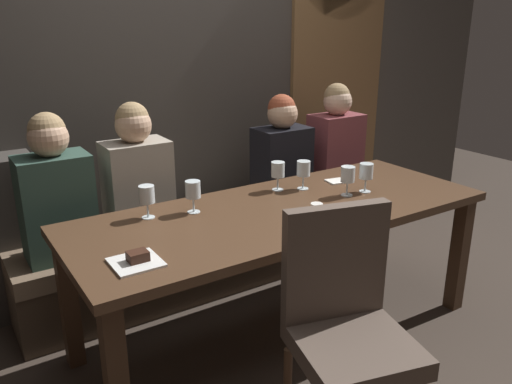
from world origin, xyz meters
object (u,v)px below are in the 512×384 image
(diner_far_end, at_px, (282,154))
(wine_glass_near_left, at_px, (278,171))
(diner_near_end, at_px, (336,142))
(wine_glass_far_right, at_px, (303,169))
(wine_glass_far_left, at_px, (147,195))
(wine_glass_center_front, at_px, (348,175))
(dining_table, at_px, (283,224))
(wine_glass_near_right, at_px, (366,172))
(banquette_bench, at_px, (219,250))
(dessert_plate, at_px, (137,260))
(wine_glass_end_right, at_px, (193,190))
(diner_redhead, at_px, (55,191))
(chair_near_side, at_px, (346,316))
(diner_bearded, at_px, (137,175))
(espresso_cup, at_px, (317,211))

(diner_far_end, relative_size, wine_glass_near_left, 4.56)
(diner_near_end, distance_m, wine_glass_far_right, 0.89)
(diner_far_end, relative_size, wine_glass_far_left, 4.56)
(diner_far_end, distance_m, wine_glass_center_front, 0.75)
(dining_table, height_order, wine_glass_near_right, wine_glass_near_right)
(wine_glass_far_left, bearing_deg, wine_glass_center_front, -14.97)
(banquette_bench, relative_size, dessert_plate, 13.16)
(wine_glass_near_left, bearing_deg, wine_glass_end_right, -173.94)
(dining_table, xyz_separation_m, diner_far_end, (0.50, 0.71, 0.15))
(diner_redhead, distance_m, diner_near_end, 1.95)
(chair_near_side, relative_size, wine_glass_far_left, 5.98)
(dining_table, relative_size, diner_redhead, 2.84)
(wine_glass_center_front, distance_m, dessert_plate, 1.28)
(dining_table, xyz_separation_m, wine_glass_far_left, (-0.63, 0.25, 0.20))
(chair_near_side, xyz_separation_m, wine_glass_near_right, (0.75, 0.68, 0.29))
(wine_glass_end_right, bearing_deg, wine_glass_near_left, 6.06)
(diner_bearded, relative_size, wine_glass_far_left, 4.78)
(chair_near_side, relative_size, wine_glass_far_right, 5.98)
(wine_glass_far_left, bearing_deg, dessert_plate, -117.15)
(banquette_bench, relative_size, espresso_cup, 20.83)
(banquette_bench, relative_size, wine_glass_near_right, 15.24)
(chair_near_side, height_order, dessert_plate, chair_near_side)
(dining_table, bearing_deg, wine_glass_near_left, 60.19)
(banquette_bench, height_order, diner_near_end, diner_near_end)
(chair_near_side, bearing_deg, banquette_bench, 81.30)
(chair_near_side, relative_size, diner_far_end, 1.31)
(wine_glass_end_right, distance_m, wine_glass_center_front, 0.85)
(diner_near_end, bearing_deg, wine_glass_near_right, -120.62)
(diner_bearded, relative_size, diner_far_end, 1.05)
(dining_table, xyz_separation_m, wine_glass_near_left, (0.14, 0.25, 0.20))
(wine_glass_center_front, bearing_deg, banquette_bench, 119.25)
(chair_near_side, distance_m, wine_glass_far_right, 1.08)
(diner_far_end, distance_m, wine_glass_near_right, 0.75)
(wine_glass_far_left, height_order, wine_glass_center_front, same)
(banquette_bench, distance_m, espresso_cup, 1.03)
(chair_near_side, bearing_deg, wine_glass_far_left, 113.15)
(diner_redhead, xyz_separation_m, wine_glass_center_front, (1.37, -0.71, 0.04))
(wine_glass_end_right, height_order, wine_glass_near_right, same)
(dining_table, relative_size, diner_far_end, 2.94)
(dining_table, bearing_deg, wine_glass_far_left, 158.60)
(banquette_bench, distance_m, wine_glass_far_right, 0.85)
(banquette_bench, distance_m, dessert_plate, 1.35)
(chair_near_side, distance_m, wine_glass_near_right, 1.06)
(dining_table, bearing_deg, wine_glass_far_right, 34.52)
(wine_glass_far_left, relative_size, wine_glass_near_right, 1.00)
(diner_redhead, xyz_separation_m, wine_glass_near_right, (1.50, -0.72, 0.04))
(dessert_plate, bearing_deg, wine_glass_far_right, 18.71)
(chair_near_side, relative_size, diner_bearded, 1.25)
(diner_bearded, bearing_deg, wine_glass_end_right, -79.32)
(dining_table, relative_size, dessert_plate, 11.58)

